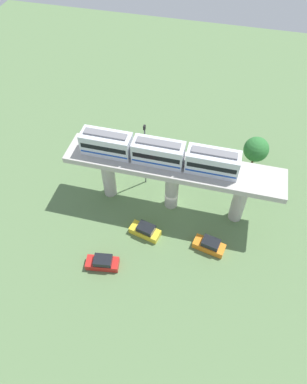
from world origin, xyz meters
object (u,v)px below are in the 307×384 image
object	(u,v)px
signal_post	(145,153)
parked_car_red	(103,263)
tree_near_viaduct	(256,149)
train	(158,152)
parked_car_orange	(209,245)
parked_car_yellow	(145,231)

from	to	relation	value
signal_post	parked_car_red	bearing A→B (deg)	-6.13
tree_near_viaduct	train	bearing A→B (deg)	-50.37
train	parked_car_red	distance (m)	15.84
parked_car_orange	tree_near_viaduct	size ratio (longest dim) A/B	0.78
train	parked_car_yellow	size ratio (longest dim) A/B	4.56
train	parked_car_orange	xyz separation A→B (m)	(6.06, 8.59, -9.39)
train	parked_car_red	xyz separation A→B (m)	(11.98, -4.37, -9.39)
parked_car_red	tree_near_viaduct	bearing A→B (deg)	133.77
parked_car_yellow	parked_car_red	bearing A→B (deg)	-20.93
train	signal_post	bearing A→B (deg)	-141.36
parked_car_orange	parked_car_red	distance (m)	14.25
parked_car_red	signal_post	xyz separation A→B (m)	(-15.38, 1.65, 5.39)
train	parked_car_yellow	world-z (taller)	train
parked_car_yellow	tree_near_viaduct	distance (m)	21.63
parked_car_red	parked_car_yellow	world-z (taller)	same
parked_car_orange	parked_car_yellow	xyz separation A→B (m)	(-0.13, -8.90, 0.00)
tree_near_viaduct	parked_car_red	bearing A→B (deg)	-37.39
train	parked_car_orange	distance (m)	14.10
train	parked_car_orange	size ratio (longest dim) A/B	4.58
parked_car_red	signal_post	world-z (taller)	signal_post
parked_car_red	tree_near_viaduct	xyz separation A→B (m)	(-22.79, 17.42, 3.02)
parked_car_orange	tree_near_viaduct	distance (m)	17.71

